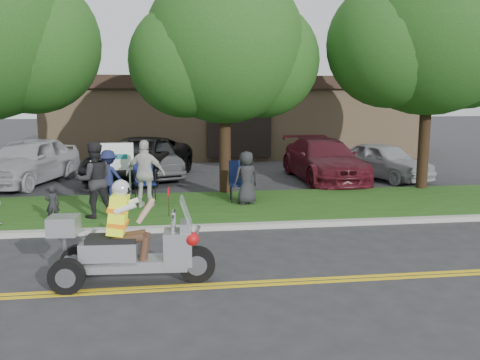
{
  "coord_description": "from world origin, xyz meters",
  "views": [
    {
      "loc": [
        -1.2,
        -8.52,
        3.16
      ],
      "look_at": [
        0.25,
        2.0,
        1.36
      ],
      "focal_mm": 38.0,
      "sensor_mm": 36.0,
      "label": 1
    }
  ],
  "objects": [
    {
      "name": "ground",
      "position": [
        0.0,
        0.0,
        0.0
      ],
      "size": [
        120.0,
        120.0,
        0.0
      ],
      "primitive_type": "plane",
      "color": "#28282B",
      "rests_on": "ground"
    },
    {
      "name": "centerline_near",
      "position": [
        0.0,
        -0.58,
        0.01
      ],
      "size": [
        60.0,
        0.1,
        0.01
      ],
      "primitive_type": "cube",
      "color": "gold",
      "rests_on": "ground"
    },
    {
      "name": "centerline_far",
      "position": [
        0.0,
        -0.42,
        0.01
      ],
      "size": [
        60.0,
        0.1,
        0.01
      ],
      "primitive_type": "cube",
      "color": "gold",
      "rests_on": "ground"
    },
    {
      "name": "curb",
      "position": [
        0.0,
        3.05,
        0.06
      ],
      "size": [
        60.0,
        0.25,
        0.12
      ],
      "primitive_type": "cube",
      "color": "#A8A89E",
      "rests_on": "ground"
    },
    {
      "name": "grass_verge",
      "position": [
        0.0,
        5.2,
        0.06
      ],
      "size": [
        60.0,
        4.0,
        0.1
      ],
      "primitive_type": "cube",
      "color": "#1B4311",
      "rests_on": "ground"
    },
    {
      "name": "commercial_building",
      "position": [
        2.0,
        18.98,
        2.01
      ],
      "size": [
        18.0,
        8.2,
        4.0
      ],
      "color": "#9E7F5B",
      "rests_on": "ground"
    },
    {
      "name": "tree_mid",
      "position": [
        0.55,
        7.23,
        4.43
      ],
      "size": [
        5.88,
        4.8,
        7.05
      ],
      "color": "#332114",
      "rests_on": "ground"
    },
    {
      "name": "tree_right",
      "position": [
        7.06,
        7.03,
        5.03
      ],
      "size": [
        6.86,
        5.6,
        8.07
      ],
      "color": "#332114",
      "rests_on": "ground"
    },
    {
      "name": "business_sign",
      "position": [
        -2.9,
        6.6,
        1.26
      ],
      "size": [
        1.25,
        0.06,
        1.75
      ],
      "color": "silver",
      "rests_on": "ground"
    },
    {
      "name": "trike_scooter",
      "position": [
        -1.98,
        -0.2,
        0.62
      ],
      "size": [
        2.73,
        0.93,
        1.78
      ],
      "rotation": [
        0.0,
        0.0,
        -0.06
      ],
      "color": "black",
      "rests_on": "ground"
    },
    {
      "name": "lawn_chair_a",
      "position": [
        0.77,
        5.78,
        0.75
      ],
      "size": [
        0.63,
        0.65,
        1.15
      ],
      "rotation": [
        0.0,
        0.0,
        -0.04
      ],
      "color": "black",
      "rests_on": "grass_verge"
    },
    {
      "name": "lawn_chair_b",
      "position": [
        -1.98,
        6.43,
        0.71
      ],
      "size": [
        0.69,
        0.71,
        1.08
      ],
      "rotation": [
        0.0,
        0.0,
        0.23
      ],
      "color": "black",
      "rests_on": "grass_verge"
    },
    {
      "name": "spectator_adult_mid",
      "position": [
        -3.09,
        4.29,
        1.05
      ],
      "size": [
        1.1,
        0.97,
        1.9
      ],
      "primitive_type": "imported",
      "rotation": [
        0.0,
        0.0,
        3.45
      ],
      "color": "black",
      "rests_on": "grass_verge"
    },
    {
      "name": "spectator_adult_right",
      "position": [
        -1.88,
        5.27,
        1.02
      ],
      "size": [
        1.15,
        0.68,
        1.84
      ],
      "primitive_type": "imported",
      "rotation": [
        0.0,
        0.0,
        2.91
      ],
      "color": "silver",
      "rests_on": "grass_verge"
    },
    {
      "name": "spectator_chair_a",
      "position": [
        -2.94,
        5.98,
        0.86
      ],
      "size": [
        1.1,
        0.83,
        1.51
      ],
      "primitive_type": "imported",
      "rotation": [
        0.0,
        0.0,
        2.83
      ],
      "color": "#1A1F49",
      "rests_on": "grass_verge"
    },
    {
      "name": "spectator_chair_b",
      "position": [
        0.89,
        5.3,
        0.85
      ],
      "size": [
        0.85,
        0.69,
        1.49
      ],
      "primitive_type": "imported",
      "rotation": [
        0.0,
        0.0,
        3.48
      ],
      "color": "black",
      "rests_on": "grass_verge"
    },
    {
      "name": "child_left",
      "position": [
        -4.03,
        3.85,
        0.55
      ],
      "size": [
        0.35,
        0.25,
        0.9
      ],
      "primitive_type": "imported",
      "rotation": [
        0.0,
        0.0,
        3.24
      ],
      "color": "black",
      "rests_on": "grass_verge"
    },
    {
      "name": "parked_car_far_left",
      "position": [
        -6.19,
        10.09,
        0.83
      ],
      "size": [
        3.23,
        5.22,
        1.66
      ],
      "primitive_type": "imported",
      "rotation": [
        0.0,
        0.0,
        -0.28
      ],
      "color": "#AEB0B5",
      "rests_on": "ground"
    },
    {
      "name": "parked_car_left",
      "position": [
        -2.0,
        10.85,
        0.69
      ],
      "size": [
        2.72,
        4.43,
        1.38
      ],
      "primitive_type": "imported",
      "rotation": [
        0.0,
        0.0,
        0.33
      ],
      "color": "#343437",
      "rests_on": "ground"
    },
    {
      "name": "parked_car_mid",
      "position": [
        -2.35,
        10.51,
        0.78
      ],
      "size": [
        4.39,
        6.17,
        1.56
      ],
      "primitive_type": "imported",
      "rotation": [
        0.0,
        0.0,
        -0.36
      ],
      "color": "black",
      "rests_on": "ground"
    },
    {
      "name": "parked_car_right",
      "position": [
        4.41,
        9.47,
        0.76
      ],
      "size": [
        2.29,
        5.33,
        1.53
      ],
      "primitive_type": "imported",
      "rotation": [
        0.0,
        0.0,
        0.03
      ],
      "color": "#50121C",
      "rests_on": "ground"
    },
    {
      "name": "parked_car_far_right",
      "position": [
        6.73,
        9.46,
        0.69
      ],
      "size": [
        2.98,
        4.35,
        1.37
      ],
      "primitive_type": "imported",
      "rotation": [
        0.0,
        0.0,
        0.37
      ],
      "color": "#A3A7AB",
      "rests_on": "ground"
    }
  ]
}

